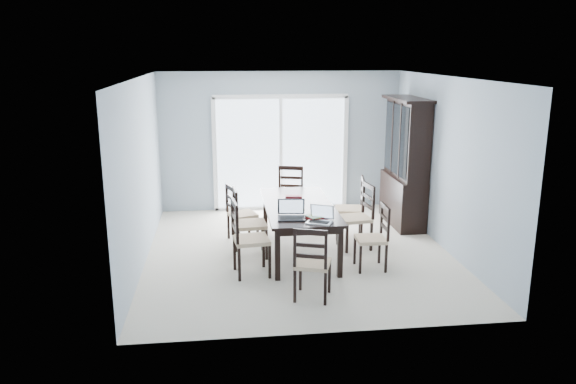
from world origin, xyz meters
name	(u,v)px	position (x,y,z in m)	size (l,w,h in m)	color
floor	(299,252)	(0.00, 0.00, 0.00)	(5.00, 5.00, 0.00)	#C0B4A5
ceiling	(299,77)	(0.00, 0.00, 2.60)	(5.00, 5.00, 0.00)	white
back_wall	(281,141)	(0.00, 2.50, 1.30)	(4.50, 0.02, 2.60)	#8F9EAA
wall_left	(141,172)	(-2.25, 0.00, 1.30)	(0.02, 5.00, 2.60)	#8F9EAA
wall_right	(447,165)	(2.25, 0.00, 1.30)	(0.02, 5.00, 2.60)	#8F9EAA
balcony	(276,197)	(0.00, 3.50, -0.05)	(4.50, 2.00, 0.10)	gray
railing	(271,160)	(0.00, 4.50, 0.55)	(4.50, 0.06, 1.10)	#99999E
dining_table	(299,210)	(0.00, 0.00, 0.67)	(1.00, 2.20, 0.75)	black
china_hutch	(405,164)	(2.02, 1.25, 1.07)	(0.50, 1.38, 2.20)	black
sliding_door	(281,153)	(0.00, 2.48, 1.09)	(2.52, 0.05, 2.18)	silver
chair_left_near	(244,230)	(-0.85, -0.76, 0.64)	(0.52, 0.51, 1.21)	black
chair_left_mid	(243,215)	(-0.82, -0.05, 0.63)	(0.49, 0.48, 1.19)	black
chair_left_far	(237,207)	(-0.89, 0.64, 0.56)	(0.52, 0.51, 1.06)	black
chair_right_near	(377,230)	(0.99, -0.74, 0.56)	(0.41, 0.40, 1.05)	black
chair_right_mid	(361,209)	(0.98, 0.13, 0.61)	(0.51, 0.50, 1.16)	black
chair_right_far	(355,201)	(1.01, 0.62, 0.61)	(0.51, 0.50, 1.15)	black
chair_end_near	(312,256)	(-0.08, -1.68, 0.58)	(0.52, 0.53, 1.09)	black
chair_end_far	(290,189)	(0.05, 1.46, 0.62)	(0.55, 0.56, 1.18)	black
laptop_dark	(291,215)	(-0.20, -0.71, 0.81)	(0.39, 0.30, 0.25)	black
laptop_silver	(319,219)	(0.14, -0.93, 0.80)	(0.39, 0.34, 0.22)	silver
book_stack	(317,217)	(0.15, -0.72, 0.77)	(0.34, 0.31, 0.05)	maroon
cell_phone	(313,223)	(0.06, -0.92, 0.76)	(0.11, 0.05, 0.01)	black
game_box	(294,198)	(-0.04, 0.30, 0.78)	(0.26, 0.13, 0.06)	#52101C
hot_tub	(243,175)	(-0.68, 3.50, 0.45)	(1.85, 1.69, 0.89)	brown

